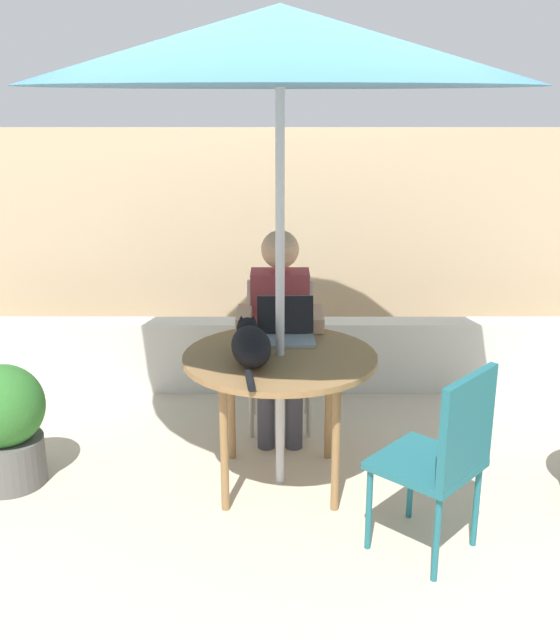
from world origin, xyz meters
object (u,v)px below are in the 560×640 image
object	(u,v)px
chair_occupied	(280,342)
person_seated	(280,323)
chair_empty	(445,451)
potted_plant_by_chair	(5,423)
cat	(251,345)
patio_umbrella	(280,46)
patio_table	(280,366)
laptop	(286,327)

from	to	relation	value
chair_occupied	person_seated	world-z (taller)	person_seated
chair_empty	potted_plant_by_chair	bearing A→B (deg)	163.48
cat	patio_umbrella	bearing A→B (deg)	33.22
patio_table	laptop	world-z (taller)	laptop
patio_umbrella	potted_plant_by_chair	world-z (taller)	patio_umbrella
cat	person_seated	bearing A→B (deg)	78.79
patio_umbrella	cat	world-z (taller)	patio_umbrella
chair_occupied	chair_empty	bearing A→B (deg)	-63.72
chair_occupied	potted_plant_by_chair	size ratio (longest dim) A/B	1.35
patio_table	person_seated	world-z (taller)	person_seated
cat	patio_table	bearing A→B (deg)	33.22
potted_plant_by_chair	chair_empty	bearing A→B (deg)	-16.52
chair_empty	potted_plant_by_chair	world-z (taller)	chair_empty
chair_occupied	person_seated	bearing A→B (deg)	-90.00
patio_table	laptop	distance (m)	0.29
cat	potted_plant_by_chair	distance (m)	1.35
chair_occupied	laptop	distance (m)	0.59
laptop	chair_occupied	bearing A→B (deg)	93.26
laptop	cat	world-z (taller)	laptop
chair_occupied	potted_plant_by_chair	bearing A→B (deg)	-150.93
chair_empty	patio_table	bearing A→B (deg)	137.81
patio_table	chair_empty	size ratio (longest dim) A/B	1.11
person_seated	cat	size ratio (longest dim) A/B	1.85
patio_table	laptop	bearing A→B (deg)	83.36
chair_empty	chair_occupied	bearing A→B (deg)	116.28
chair_occupied	laptop	size ratio (longest dim) A/B	2.83
person_seated	patio_table	bearing A→B (deg)	-90.00
chair_empty	laptop	distance (m)	1.14
person_seated	cat	distance (m)	0.74
person_seated	potted_plant_by_chair	size ratio (longest dim) A/B	1.87
chair_occupied	chair_empty	size ratio (longest dim) A/B	1.00
patio_table	cat	xyz separation A→B (m)	(-0.14, -0.09, 0.15)
patio_umbrella	laptop	distance (m)	1.40
patio_table	cat	size ratio (longest dim) A/B	1.49
laptop	potted_plant_by_chair	xyz separation A→B (m)	(-1.44, -0.26, -0.43)
patio_umbrella	chair_empty	bearing A→B (deg)	-42.19
chair_occupied	patio_table	bearing A→B (deg)	-90.00
patio_table	potted_plant_by_chair	distance (m)	1.45
cat	chair_occupied	bearing A→B (deg)	80.77
patio_table	cat	world-z (taller)	cat
person_seated	laptop	world-z (taller)	person_seated
patio_table	patio_umbrella	distance (m)	1.50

